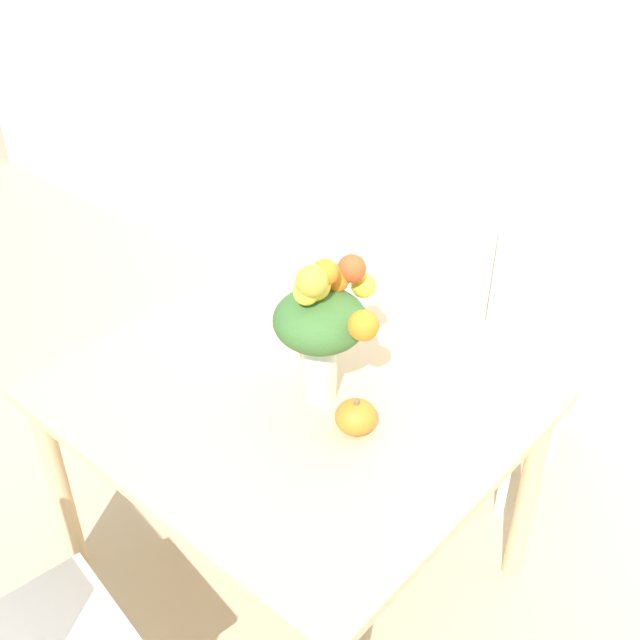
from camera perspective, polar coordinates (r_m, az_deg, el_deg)
ground_plane at (r=2.66m, az=-1.95°, el=-18.24°), size 12.00×12.00×0.00m
wall_back at (r=2.78m, az=16.30°, el=17.06°), size 8.00×0.06×2.70m
dining_table at (r=2.17m, az=-2.28°, el=-7.40°), size 1.23×1.06×0.76m
flower_vase at (r=1.93m, az=0.21°, el=0.08°), size 0.31×0.31×0.44m
pumpkin at (r=1.96m, az=2.83°, el=-7.31°), size 0.11×0.11×0.10m
dining_chair_near_window at (r=2.77m, az=14.63°, el=-2.40°), size 0.44×0.44×0.97m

